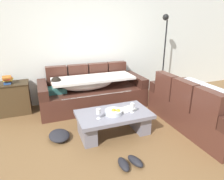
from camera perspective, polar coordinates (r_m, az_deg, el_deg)
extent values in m
plane|color=brown|center=(3.14, 5.11, -15.47)|extent=(14.00, 14.00, 0.00)
cube|color=white|center=(4.62, -6.35, 13.76)|extent=(9.00, 0.10, 2.70)
cube|color=#4C281F|center=(4.34, -5.48, -2.11)|extent=(2.23, 0.92, 0.42)
cube|color=#4C281F|center=(4.45, -15.77, 3.74)|extent=(0.44, 0.16, 0.46)
cube|color=#4C281F|center=(4.51, -9.85, 4.39)|extent=(0.44, 0.16, 0.46)
cube|color=#4C281F|center=(4.61, -4.13, 4.98)|extent=(0.44, 0.16, 0.46)
cube|color=#4C281F|center=(4.76, 1.28, 5.49)|extent=(0.44, 0.16, 0.46)
cube|color=#3C2019|center=(4.10, -19.54, 0.16)|extent=(0.18, 0.92, 0.20)
cube|color=#3C2019|center=(4.60, 6.81, 3.16)|extent=(0.18, 0.92, 0.20)
cube|color=#2D6660|center=(4.12, -15.74, -0.03)|extent=(0.36, 0.28, 0.11)
sphere|color=beige|center=(4.03, -15.88, 1.94)|extent=(0.21, 0.21, 0.21)
sphere|color=black|center=(4.02, -15.92, 2.35)|extent=(0.20, 0.20, 0.20)
ellipsoid|color=silver|center=(4.15, -7.26, 1.92)|extent=(1.10, 0.44, 0.28)
cube|color=silver|center=(4.13, -5.42, 3.38)|extent=(1.70, 0.60, 0.05)
cube|color=silver|center=(3.94, -3.75, -4.02)|extent=(1.44, 0.04, 0.38)
cube|color=#4C281F|center=(3.86, 23.80, -6.57)|extent=(0.92, 1.89, 0.42)
cube|color=#4C281F|center=(3.12, 26.26, -4.21)|extent=(0.16, 0.48, 0.46)
cube|color=#4C281F|center=(3.45, 20.23, -1.18)|extent=(0.16, 0.48, 0.46)
cube|color=#4C281F|center=(3.82, 15.33, 1.29)|extent=(0.16, 0.48, 0.46)
cube|color=#3C2019|center=(4.35, 16.63, 1.52)|extent=(0.92, 0.18, 0.20)
ellipsoid|color=silver|center=(3.79, 24.69, -1.44)|extent=(0.44, 0.97, 0.28)
cube|color=silver|center=(3.75, 25.48, -0.13)|extent=(0.60, 1.41, 0.05)
cube|color=silver|center=(4.16, 28.21, -5.10)|extent=(0.04, 1.20, 0.38)
cube|color=gray|center=(3.24, 0.50, -7.07)|extent=(1.20, 0.68, 0.06)
cube|color=gray|center=(3.21, -7.34, -11.36)|extent=(0.20, 0.54, 0.32)
cube|color=gray|center=(3.50, 7.61, -8.61)|extent=(0.20, 0.54, 0.32)
cylinder|color=silver|center=(3.16, 0.46, -6.45)|extent=(0.28, 0.28, 0.07)
sphere|color=orange|center=(3.14, 0.48, -6.12)|extent=(0.08, 0.08, 0.08)
sphere|color=gold|center=(3.13, 1.78, -6.22)|extent=(0.08, 0.08, 0.08)
cylinder|color=silver|center=(3.04, -3.96, -8.27)|extent=(0.06, 0.06, 0.01)
cylinder|color=silver|center=(3.02, -3.97, -7.59)|extent=(0.01, 0.01, 0.07)
cylinder|color=silver|center=(2.99, -4.01, -6.22)|extent=(0.07, 0.07, 0.08)
cylinder|color=silver|center=(3.24, 5.84, -6.51)|extent=(0.06, 0.06, 0.01)
cylinder|color=silver|center=(3.22, 5.86, -5.86)|extent=(0.01, 0.01, 0.07)
cylinder|color=silver|center=(3.19, 5.91, -4.55)|extent=(0.07, 0.07, 0.08)
cube|color=white|center=(3.34, 4.40, -5.58)|extent=(0.32, 0.27, 0.01)
cube|color=#4A3620|center=(4.45, -27.21, -2.33)|extent=(0.70, 0.42, 0.62)
cube|color=#332616|center=(4.35, -27.85, 1.59)|extent=(0.72, 0.44, 0.02)
cube|color=#2D569E|center=(4.35, -28.11, 1.87)|extent=(0.13, 0.20, 0.03)
cube|color=black|center=(4.34, -27.99, 2.29)|extent=(0.15, 0.19, 0.03)
cube|color=gold|center=(4.34, -27.99, 2.70)|extent=(0.17, 0.19, 0.03)
cube|color=red|center=(4.32, -28.13, 2.98)|extent=(0.14, 0.22, 0.02)
cube|color=#B76623|center=(4.31, -28.32, 3.26)|extent=(0.18, 0.23, 0.03)
cylinder|color=black|center=(5.35, 14.03, -0.68)|extent=(0.28, 0.28, 0.02)
cylinder|color=black|center=(5.13, 14.86, 8.92)|extent=(0.03, 0.03, 1.80)
sphere|color=black|center=(4.90, 15.36, 19.75)|extent=(0.14, 0.14, 0.14)
ellipsoid|color=black|center=(2.71, 3.39, -20.76)|extent=(0.13, 0.27, 0.09)
ellipsoid|color=black|center=(2.77, 6.80, -19.84)|extent=(0.19, 0.29, 0.09)
ellipsoid|color=#232328|center=(3.33, -15.10, -12.65)|extent=(0.38, 0.44, 0.12)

